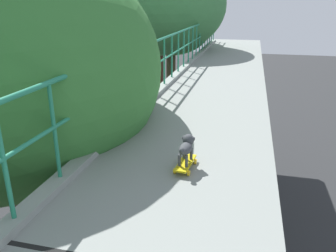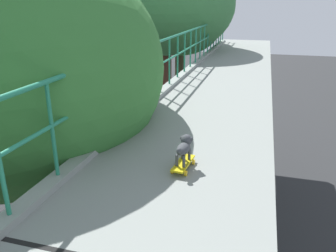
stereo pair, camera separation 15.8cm
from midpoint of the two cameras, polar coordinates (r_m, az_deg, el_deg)
name	(u,v)px [view 1 (the left image)]	position (r m, az deg, el deg)	size (l,w,h in m)	color
city_bus	(85,108)	(22.55, -14.03, 2.96)	(2.65, 10.16, 3.07)	beige
roadside_tree_mid	(5,72)	(6.50, -26.54, 8.12)	(5.37, 5.37, 9.29)	brown
roadside_tree_far	(157,6)	(15.31, -2.17, 19.67)	(5.91, 5.91, 10.24)	brown
roadside_tree_farthest	(171,27)	(17.20, 0.24, 16.37)	(4.02, 4.02, 8.62)	#4A432C
toy_skateboard	(185,163)	(4.16, 1.88, -6.37)	(0.23, 0.51, 0.09)	gold
small_dog	(186,146)	(4.10, 2.05, -3.42)	(0.18, 0.41, 0.32)	#3D4044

